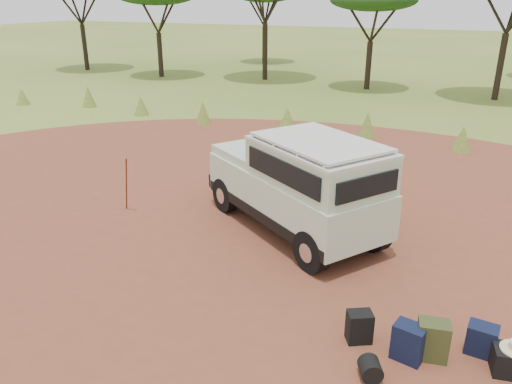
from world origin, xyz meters
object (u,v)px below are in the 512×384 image
at_px(walking_staff, 126,184).
at_px(backpack_olive, 432,340).
at_px(backpack_black, 359,327).
at_px(backpack_navy, 409,342).
at_px(duffel_navy, 482,340).
at_px(safari_vehicle, 298,186).

xyz_separation_m(walking_staff, backpack_olive, (6.64, -2.32, -0.37)).
relative_size(backpack_black, backpack_navy, 0.88).
bearing_deg(duffel_navy, backpack_black, -158.89).
distance_m(backpack_olive, duffel_navy, 0.70).
distance_m(safari_vehicle, backpack_black, 3.60).
height_order(backpack_black, duffel_navy, backpack_black).
xyz_separation_m(walking_staff, backpack_navy, (6.36, -2.47, -0.39)).
bearing_deg(safari_vehicle, duffel_navy, -1.76).
xyz_separation_m(backpack_black, backpack_navy, (0.67, -0.11, 0.03)).
bearing_deg(duffel_navy, backpack_olive, -142.31).
bearing_deg(backpack_navy, walking_staff, 171.50).
bearing_deg(safari_vehicle, backpack_navy, -15.16).
bearing_deg(backpack_olive, backpack_navy, -162.19).
bearing_deg(walking_staff, safari_vehicle, -45.30).
distance_m(walking_staff, backpack_black, 6.17).
height_order(backpack_olive, duffel_navy, backpack_olive).
bearing_deg(duffel_navy, safari_vehicle, 150.43).
relative_size(safari_vehicle, backpack_navy, 8.45).
height_order(backpack_navy, backpack_olive, backpack_olive).
xyz_separation_m(walking_staff, backpack_black, (5.68, -2.36, -0.42)).
bearing_deg(backpack_olive, safari_vehicle, 124.68).
bearing_deg(safari_vehicle, backpack_black, -22.37).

